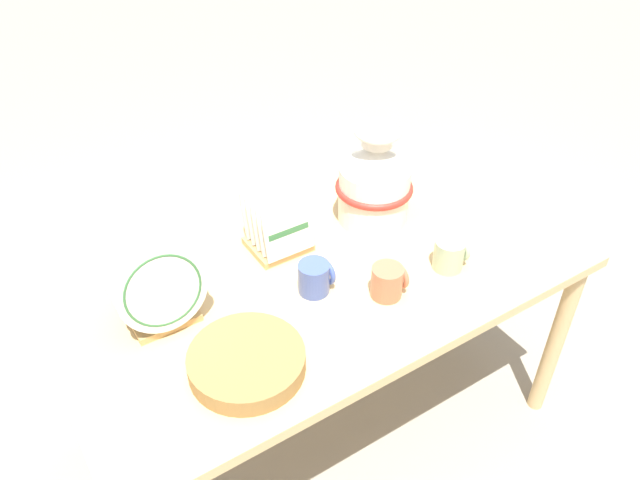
{
  "coord_description": "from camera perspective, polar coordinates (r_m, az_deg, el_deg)",
  "views": [
    {
      "loc": [
        -0.76,
        -1.19,
        1.97
      ],
      "look_at": [
        0.0,
        0.0,
        0.85
      ],
      "focal_mm": 35.0,
      "sensor_mm": 36.0,
      "label": 1
    }
  ],
  "objects": [
    {
      "name": "ground_plane",
      "position": [
        2.42,
        -0.0,
        -16.05
      ],
      "size": [
        14.0,
        14.0,
        0.0
      ],
      "primitive_type": "plane",
      "color": "gray"
    },
    {
      "name": "display_table",
      "position": [
        1.92,
        -0.0,
        -4.36
      ],
      "size": [
        1.56,
        0.87,
        0.74
      ],
      "color": "tan",
      "rests_on": "ground_plane"
    },
    {
      "name": "ceramic_vase",
      "position": [
        2.0,
        5.01,
        5.39
      ],
      "size": [
        0.25,
        0.25,
        0.33
      ],
      "color": "white",
      "rests_on": "display_table"
    },
    {
      "name": "dish_rack_round_plates",
      "position": [
        1.7,
        -14.72,
        -4.06
      ],
      "size": [
        0.24,
        0.19,
        0.27
      ],
      "color": "tan",
      "rests_on": "display_table"
    },
    {
      "name": "dish_rack_square_plates",
      "position": [
        1.92,
        -3.92,
        0.94
      ],
      "size": [
        0.18,
        0.17,
        0.18
      ],
      "color": "tan",
      "rests_on": "display_table"
    },
    {
      "name": "wicker_charger_stack",
      "position": [
        1.59,
        -6.72,
        -10.99
      ],
      "size": [
        0.3,
        0.3,
        0.05
      ],
      "color": "olive",
      "rests_on": "display_table"
    },
    {
      "name": "mug_terracotta_glaze",
      "position": [
        1.77,
        6.26,
        -3.76
      ],
      "size": [
        0.1,
        0.09,
        0.1
      ],
      "color": "#B76647",
      "rests_on": "display_table"
    },
    {
      "name": "mug_sage_glaze",
      "position": [
        1.89,
        11.81,
        -1.24
      ],
      "size": [
        0.1,
        0.09,
        0.1
      ],
      "color": "#9EB28E",
      "rests_on": "display_table"
    },
    {
      "name": "mug_cobalt_glaze",
      "position": [
        1.77,
        -0.43,
        -3.42
      ],
      "size": [
        0.1,
        0.09,
        0.1
      ],
      "color": "#42569E",
      "rests_on": "display_table"
    }
  ]
}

